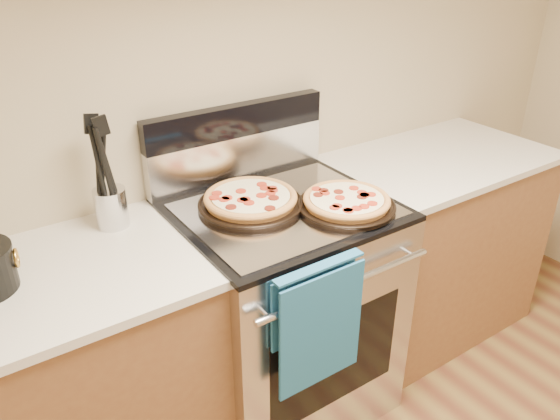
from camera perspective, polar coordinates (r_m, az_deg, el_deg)
wall_back at (r=2.10m, az=-5.34°, el=14.53°), size 4.00×0.00×4.00m
range_body at (r=2.22m, az=0.20°, el=-10.53°), size 0.76×0.68×0.90m
oven_window at (r=2.02m, az=5.77°, el=-15.33°), size 0.56×0.01×0.40m
cooktop at (r=1.97m, az=0.22°, el=0.08°), size 0.76×0.68×0.02m
backsplash_lower at (r=2.17m, az=-4.43°, el=5.55°), size 0.76×0.06×0.18m
backsplash_upper at (r=2.12m, az=-4.57°, el=9.32°), size 0.76×0.06×0.12m
oven_handle at (r=1.77m, az=7.12°, el=-7.71°), size 0.70×0.03×0.03m
dish_towel at (r=1.77m, az=3.93°, el=-11.65°), size 0.32×0.05×0.42m
foil_sheet at (r=1.94m, az=0.72°, el=0.08°), size 0.70×0.55×0.01m
cabinet_left at (r=2.02m, az=-22.63°, el=-18.21°), size 1.00×0.62×0.88m
countertop_left at (r=1.74m, az=-25.31°, el=-7.49°), size 1.02×0.64×0.03m
cabinet_right at (r=2.75m, az=15.20°, el=-3.65°), size 1.00×0.62×0.88m
countertop_right at (r=2.55m, az=16.44°, el=5.14°), size 1.02×0.64×0.03m
pepperoni_pizza_back at (r=1.94m, az=-3.08°, el=1.02°), size 0.41×0.41×0.05m
pepperoni_pizza_front at (r=1.95m, az=6.96°, el=0.81°), size 0.36×0.36×0.05m
utensil_crock at (r=1.92m, az=-17.21°, el=0.24°), size 0.12×0.12×0.14m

